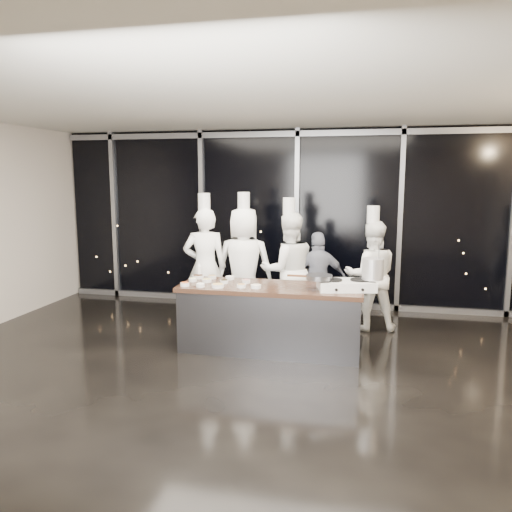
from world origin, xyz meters
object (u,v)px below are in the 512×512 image
at_px(stove, 346,285).
at_px(stock_pot, 373,269).
at_px(frying_pan, 319,277).
at_px(chef_right, 371,275).
at_px(chef_left, 244,266).
at_px(demo_counter, 271,318).
at_px(chef_far_left, 205,266).
at_px(guest, 318,280).
at_px(chef_center, 288,270).

bearing_deg(stove, stock_pot, -3.23).
distance_m(frying_pan, chef_right, 1.56).
height_order(stove, chef_left, chef_left).
relative_size(frying_pan, chef_right, 0.32).
bearing_deg(demo_counter, frying_pan, -9.18).
distance_m(stove, chef_right, 1.35).
height_order(chef_far_left, guest, chef_far_left).
xyz_separation_m(stock_pot, chef_far_left, (-2.57, 0.91, -0.22)).
bearing_deg(stove, chef_right, 63.05).
distance_m(chef_left, guest, 1.19).
bearing_deg(frying_pan, guest, 82.46).
distance_m(stove, chef_center, 1.48).
height_order(demo_counter, guest, guest).
height_order(frying_pan, chef_center, chef_center).
bearing_deg(demo_counter, chef_far_left, 142.61).
xyz_separation_m(stove, stock_pot, (0.33, 0.06, 0.21)).
bearing_deg(stove, chef_left, 132.54).
distance_m(stock_pot, chef_center, 1.69).
bearing_deg(guest, stove, 92.67).
distance_m(demo_counter, chef_far_left, 1.63).
bearing_deg(stock_pot, chef_left, 151.36).
bearing_deg(guest, demo_counter, 48.49).
distance_m(chef_far_left, guest, 1.79).
distance_m(stove, chef_far_left, 2.43).
distance_m(stove, frying_pan, 0.38).
distance_m(frying_pan, chef_center, 1.38).
height_order(stove, guest, guest).
distance_m(demo_counter, stock_pot, 1.52).
bearing_deg(stove, frying_pan, -179.11).
bearing_deg(demo_counter, stock_pot, 1.58).
xyz_separation_m(chef_center, chef_right, (1.26, 0.15, -0.06)).
height_order(frying_pan, stock_pot, stock_pot).
xyz_separation_m(stock_pot, guest, (-0.81, 1.19, -0.42)).
bearing_deg(chef_far_left, chef_left, 179.86).
height_order(chef_center, chef_right, chef_center).
bearing_deg(stock_pot, chef_far_left, 160.54).
xyz_separation_m(demo_counter, chef_far_left, (-1.23, 0.94, 0.50)).
distance_m(demo_counter, stove, 1.12).
distance_m(stock_pot, chef_right, 1.29).
bearing_deg(demo_counter, chef_center, 86.64).
bearing_deg(chef_center, guest, 169.05).
bearing_deg(chef_far_left, guest, 172.55).
bearing_deg(stove, demo_counter, 166.05).
height_order(chef_far_left, chef_center, chef_far_left).
xyz_separation_m(demo_counter, stove, (1.00, -0.02, 0.51)).
xyz_separation_m(demo_counter, chef_left, (-0.64, 1.12, 0.50)).
relative_size(stock_pot, guest, 0.18).
relative_size(chef_left, chef_center, 1.04).
bearing_deg(chef_far_left, frying_pan, 134.45).
relative_size(stove, chef_center, 0.39).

